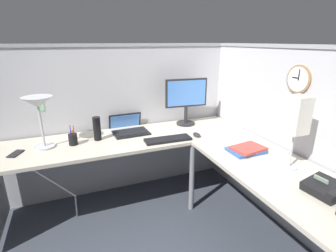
{
  "coord_description": "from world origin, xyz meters",
  "views": [
    {
      "loc": [
        -0.86,
        -1.78,
        1.61
      ],
      "look_at": [
        -0.05,
        0.27,
        0.87
      ],
      "focal_mm": 27.38,
      "sensor_mm": 36.0,
      "label": 1
    }
  ],
  "objects_px": {
    "monitor": "(186,98)",
    "keyboard": "(168,139)",
    "desk_lamp_dome": "(38,106)",
    "book_stack": "(247,149)",
    "wall_clock": "(299,79)",
    "laptop": "(128,128)",
    "office_phone": "(326,189)",
    "computer_mouse": "(197,135)",
    "thermos_flask": "(97,129)",
    "pen_cup": "(73,139)",
    "cell_phone": "(16,154)",
    "desk_lamp_paper": "(297,117)"
  },
  "relations": [
    {
      "from": "laptop",
      "to": "wall_clock",
      "type": "bearing_deg",
      "value": -40.55
    },
    {
      "from": "thermos_flask",
      "to": "desk_lamp_paper",
      "type": "relative_size",
      "value": 0.42
    },
    {
      "from": "computer_mouse",
      "to": "thermos_flask",
      "type": "xyz_separation_m",
      "value": [
        -0.9,
        0.26,
        0.09
      ]
    },
    {
      "from": "keyboard",
      "to": "office_phone",
      "type": "distance_m",
      "value": 1.28
    },
    {
      "from": "desk_lamp_dome",
      "to": "thermos_flask",
      "type": "distance_m",
      "value": 0.52
    },
    {
      "from": "office_phone",
      "to": "wall_clock",
      "type": "distance_m",
      "value": 0.87
    },
    {
      "from": "keyboard",
      "to": "book_stack",
      "type": "relative_size",
      "value": 1.44
    },
    {
      "from": "book_stack",
      "to": "wall_clock",
      "type": "height_order",
      "value": "wall_clock"
    },
    {
      "from": "keyboard",
      "to": "thermos_flask",
      "type": "xyz_separation_m",
      "value": [
        -0.6,
        0.26,
        0.1
      ]
    },
    {
      "from": "laptop",
      "to": "desk_lamp_paper",
      "type": "xyz_separation_m",
      "value": [
        0.89,
        -1.23,
        0.36
      ]
    },
    {
      "from": "laptop",
      "to": "keyboard",
      "type": "relative_size",
      "value": 0.92
    },
    {
      "from": "office_phone",
      "to": "keyboard",
      "type": "bearing_deg",
      "value": 115.49
    },
    {
      "from": "office_phone",
      "to": "desk_lamp_paper",
      "type": "distance_m",
      "value": 0.49
    },
    {
      "from": "thermos_flask",
      "to": "desk_lamp_paper",
      "type": "distance_m",
      "value": 1.65
    },
    {
      "from": "monitor",
      "to": "wall_clock",
      "type": "bearing_deg",
      "value": -61.97
    },
    {
      "from": "laptop",
      "to": "cell_phone",
      "type": "xyz_separation_m",
      "value": [
        -0.99,
        -0.23,
        -0.02
      ]
    },
    {
      "from": "monitor",
      "to": "cell_phone",
      "type": "xyz_separation_m",
      "value": [
        -1.62,
        -0.2,
        -0.29
      ]
    },
    {
      "from": "monitor",
      "to": "computer_mouse",
      "type": "distance_m",
      "value": 0.47
    },
    {
      "from": "computer_mouse",
      "to": "wall_clock",
      "type": "relative_size",
      "value": 0.47
    },
    {
      "from": "laptop",
      "to": "computer_mouse",
      "type": "height_order",
      "value": "laptop"
    },
    {
      "from": "pen_cup",
      "to": "cell_phone",
      "type": "relative_size",
      "value": 1.25
    },
    {
      "from": "office_phone",
      "to": "pen_cup",
      "type": "bearing_deg",
      "value": 134.84
    },
    {
      "from": "desk_lamp_dome",
      "to": "thermos_flask",
      "type": "bearing_deg",
      "value": 1.61
    },
    {
      "from": "pen_cup",
      "to": "office_phone",
      "type": "height_order",
      "value": "pen_cup"
    },
    {
      "from": "monitor",
      "to": "computer_mouse",
      "type": "xyz_separation_m",
      "value": [
        -0.06,
        -0.38,
        -0.28
      ]
    },
    {
      "from": "keyboard",
      "to": "thermos_flask",
      "type": "distance_m",
      "value": 0.66
    },
    {
      "from": "computer_mouse",
      "to": "desk_lamp_dome",
      "type": "bearing_deg",
      "value": 169.57
    },
    {
      "from": "monitor",
      "to": "keyboard",
      "type": "distance_m",
      "value": 0.59
    },
    {
      "from": "keyboard",
      "to": "computer_mouse",
      "type": "distance_m",
      "value": 0.3
    },
    {
      "from": "pen_cup",
      "to": "thermos_flask",
      "type": "bearing_deg",
      "value": 10.85
    },
    {
      "from": "computer_mouse",
      "to": "desk_lamp_paper",
      "type": "xyz_separation_m",
      "value": [
        0.32,
        -0.82,
        0.37
      ]
    },
    {
      "from": "computer_mouse",
      "to": "book_stack",
      "type": "xyz_separation_m",
      "value": [
        0.22,
        -0.48,
        0.0
      ]
    },
    {
      "from": "desk_lamp_dome",
      "to": "monitor",
      "type": "bearing_deg",
      "value": 5.38
    },
    {
      "from": "computer_mouse",
      "to": "wall_clock",
      "type": "height_order",
      "value": "wall_clock"
    },
    {
      "from": "book_stack",
      "to": "office_phone",
      "type": "bearing_deg",
      "value": -86.75
    },
    {
      "from": "laptop",
      "to": "office_phone",
      "type": "distance_m",
      "value": 1.77
    },
    {
      "from": "computer_mouse",
      "to": "book_stack",
      "type": "relative_size",
      "value": 0.35
    },
    {
      "from": "laptop",
      "to": "pen_cup",
      "type": "relative_size",
      "value": 2.19
    },
    {
      "from": "monitor",
      "to": "book_stack",
      "type": "distance_m",
      "value": 0.91
    },
    {
      "from": "book_stack",
      "to": "pen_cup",
      "type": "bearing_deg",
      "value": 152.43
    },
    {
      "from": "cell_phone",
      "to": "pen_cup",
      "type": "bearing_deg",
      "value": 28.9
    },
    {
      "from": "laptop",
      "to": "desk_lamp_dome",
      "type": "xyz_separation_m",
      "value": [
        -0.77,
        -0.16,
        0.34
      ]
    },
    {
      "from": "keyboard",
      "to": "thermos_flask",
      "type": "bearing_deg",
      "value": 158.84
    },
    {
      "from": "desk_lamp_dome",
      "to": "computer_mouse",
      "type": "bearing_deg",
      "value": -10.43
    },
    {
      "from": "thermos_flask",
      "to": "monitor",
      "type": "bearing_deg",
      "value": 7.13
    },
    {
      "from": "desk_lamp_paper",
      "to": "keyboard",
      "type": "bearing_deg",
      "value": 126.81
    },
    {
      "from": "pen_cup",
      "to": "book_stack",
      "type": "height_order",
      "value": "pen_cup"
    },
    {
      "from": "monitor",
      "to": "pen_cup",
      "type": "height_order",
      "value": "monitor"
    },
    {
      "from": "book_stack",
      "to": "wall_clock",
      "type": "xyz_separation_m",
      "value": [
        0.35,
        -0.09,
        0.57
      ]
    },
    {
      "from": "desk_lamp_dome",
      "to": "book_stack",
      "type": "xyz_separation_m",
      "value": [
        1.56,
        -0.72,
        -0.34
      ]
    }
  ]
}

